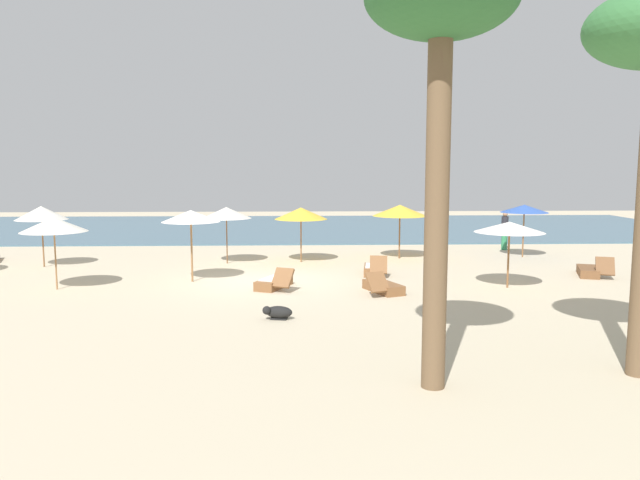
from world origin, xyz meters
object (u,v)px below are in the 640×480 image
at_px(umbrella_2, 510,227).
at_px(palm_2, 441,18).
at_px(umbrella_4, 301,213).
at_px(dog, 277,312).
at_px(lounger_0, 374,269).
at_px(lounger_2, 590,271).
at_px(umbrella_0, 41,213).
at_px(umbrella_6, 524,209).
at_px(person_0, 505,231).
at_px(lounger_1, 275,282).
at_px(person_1, 436,234).
at_px(umbrella_1, 54,225).
at_px(umbrella_7, 400,210).
at_px(umbrella_3, 191,216).
at_px(lounger_3, 383,287).
at_px(umbrella_5, 226,213).

height_order(umbrella_2, palm_2, palm_2).
relative_size(umbrella_4, dog, 2.81).
distance_m(lounger_0, lounger_2, 7.23).
bearing_deg(umbrella_0, umbrella_6, 5.35).
bearing_deg(person_0, umbrella_0, -168.08).
xyz_separation_m(lounger_1, person_1, (6.42, 6.63, 0.69)).
distance_m(umbrella_0, dog, 12.02).
relative_size(umbrella_1, umbrella_7, 1.00).
height_order(umbrella_1, umbrella_7, umbrella_1).
xyz_separation_m(lounger_1, palm_2, (2.95, -8.41, 5.78)).
height_order(umbrella_3, person_0, umbrella_3).
bearing_deg(lounger_1, umbrella_1, 179.49).
xyz_separation_m(umbrella_1, lounger_0, (9.79, 2.18, -1.77)).
bearing_deg(person_0, lounger_3, -126.72).
relative_size(lounger_0, dog, 2.32).
xyz_separation_m(person_0, person_1, (-3.36, -1.47, 0.02)).
bearing_deg(palm_2, umbrella_1, 138.16).
bearing_deg(lounger_3, umbrella_1, 175.23).
distance_m(lounger_0, person_1, 5.45).
relative_size(umbrella_4, lounger_0, 1.21).
distance_m(umbrella_5, umbrella_7, 6.80).
height_order(umbrella_3, lounger_0, umbrella_3).
height_order(person_0, palm_2, palm_2).
relative_size(umbrella_5, umbrella_7, 0.99).
height_order(umbrella_7, person_1, umbrella_7).
height_order(lounger_0, palm_2, palm_2).
xyz_separation_m(umbrella_3, person_0, (12.44, 6.95, -1.24)).
bearing_deg(lounger_0, dog, -117.05).
height_order(umbrella_1, umbrella_3, umbrella_3).
xyz_separation_m(umbrella_0, umbrella_7, (13.33, 1.58, -0.06)).
distance_m(umbrella_5, lounger_1, 5.47).
xyz_separation_m(umbrella_7, person_1, (1.67, 0.83, -1.05)).
distance_m(umbrella_0, umbrella_6, 18.46).
xyz_separation_m(umbrella_0, umbrella_2, (15.63, -4.41, -0.13)).
distance_m(umbrella_7, lounger_0, 4.23).
bearing_deg(umbrella_0, dog, -42.40).
bearing_deg(umbrella_2, umbrella_0, 164.23).
xyz_separation_m(umbrella_2, umbrella_6, (2.74, 6.13, 0.11)).
bearing_deg(umbrella_6, lounger_2, -80.88).
xyz_separation_m(umbrella_4, lounger_1, (-0.83, -5.04, -1.69)).
bearing_deg(umbrella_4, umbrella_6, 5.77).
distance_m(umbrella_5, dog, 9.03).
distance_m(umbrella_3, dog, 6.03).
bearing_deg(person_0, umbrella_5, -164.31).
relative_size(umbrella_4, palm_2, 0.30).
xyz_separation_m(umbrella_1, umbrella_4, (7.34, 4.98, -0.08)).
xyz_separation_m(umbrella_2, person_1, (-0.64, 6.82, -0.98)).
distance_m(umbrella_5, lounger_0, 6.10).
height_order(umbrella_6, umbrella_7, umbrella_7).
bearing_deg(lounger_2, palm_2, -126.84).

